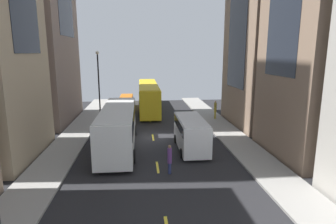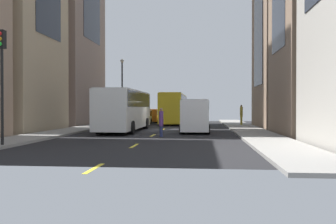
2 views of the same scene
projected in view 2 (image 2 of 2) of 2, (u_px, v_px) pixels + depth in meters
The scene contains 20 objects.
ground_plane at pixel (163, 129), 32.68m from camera, with size 41.41×41.41×0.00m, color black.
sidewalk_west at pixel (84, 128), 33.37m from camera, with size 2.83×44.00×0.15m, color gray.
sidewalk_east at pixel (246, 129), 32.00m from camera, with size 2.83×44.00×0.15m, color gray.
lane_stripe_0 at pixel (94, 168), 11.78m from camera, with size 0.16×2.00×0.01m, color yellow.
lane_stripe_1 at pixel (134, 146), 18.75m from camera, with size 0.16×2.00×0.01m, color yellow.
lane_stripe_2 at pixel (153, 135), 25.72m from camera, with size 0.16×2.00×0.01m, color yellow.
lane_stripe_3 at pixel (163, 129), 32.68m from camera, with size 0.16×2.00×0.01m, color yellow.
lane_stripe_4 at pixel (170, 126), 39.65m from camera, with size 0.16×2.00×0.01m, color yellow.
lane_stripe_5 at pixel (175, 123), 46.62m from camera, with size 0.16×2.00×0.01m, color yellow.
lane_stripe_6 at pixel (179, 121), 53.59m from camera, with size 0.16×2.00×0.01m, color yellow.
building_east_2 at pixel (301, 33), 35.21m from camera, with size 8.24×9.53×18.29m.
city_bus_white at pixel (125, 107), 30.34m from camera, with size 2.80×11.15×3.35m.
streetcar_yellow at pixel (174, 106), 45.58m from camera, with size 2.70×14.75×3.59m.
delivery_van_white at pixel (195, 113), 28.82m from camera, with size 2.25×5.83×2.58m.
car_silver_0 at pixel (142, 116), 42.97m from camera, with size 1.89×4.14×1.68m.
car_orange_1 at pixel (152, 115), 47.74m from camera, with size 1.93×4.18×1.75m.
pedestrian_crossing_near at pixel (161, 121), 24.55m from camera, with size 0.29×0.29×1.95m.
pedestrian_crossing_mid at pixel (241, 114), 38.30m from camera, with size 0.30×0.30×2.09m.
traffic_light_near_corner at pixel (2, 65), 17.81m from camera, with size 0.32×0.44×5.60m.
streetlamp_near at pixel (122, 84), 44.94m from camera, with size 0.44×0.44×7.78m.
Camera 2 is at (3.49, -32.48, 1.98)m, focal length 39.07 mm.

